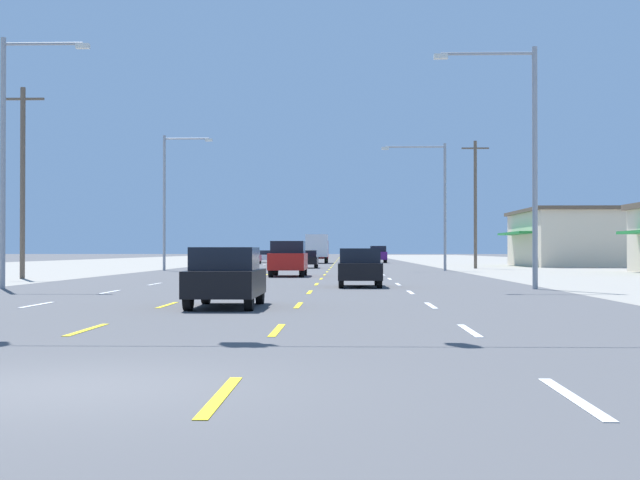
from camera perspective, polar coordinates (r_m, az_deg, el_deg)
ground_plane at (r=75.64m, az=-0.66°, el=-1.76°), size 572.00×572.00×0.00m
lot_apron_left at (r=80.52m, az=-18.56°, el=-1.66°), size 28.00×440.00×0.01m
lot_apron_right at (r=78.65m, az=17.68°, el=-1.69°), size 28.00×440.00×0.01m
lane_markings at (r=114.12m, az=0.11°, el=-1.39°), size 10.64×227.60×0.01m
signal_span_wire at (r=18.03m, az=-8.35°, el=11.60°), size 26.13×0.52×8.86m
hatchback_center_turn_nearest at (r=23.44m, az=-5.92°, el=-2.31°), size 1.72×3.90×1.54m
hatchback_inner_right_near at (r=36.42m, az=2.51°, el=-1.72°), size 1.72×3.90×1.54m
suv_center_turn_mid at (r=51.10m, az=-2.00°, el=-1.14°), size 1.98×4.90×1.98m
sedan_center_turn_midfar at (r=75.05m, az=-0.83°, el=-1.19°), size 1.80×4.50×1.46m
hatchback_far_left_far at (r=98.03m, az=-4.29°, el=-1.05°), size 1.72×3.90×1.54m
box_truck_center_turn_farther at (r=102.91m, az=-0.18°, el=-0.45°), size 2.40×7.20×3.23m
suv_far_right_farthest at (r=106.55m, az=3.66°, el=-0.89°), size 1.98×4.90×1.98m
sedan_far_left_distant_a at (r=110.68m, az=-3.52°, el=-1.02°), size 1.80×4.50×1.46m
sedan_inner_right_distant_b at (r=121.11m, az=1.73°, el=-0.99°), size 1.80×4.50×1.46m
sedan_inner_right_distant_c at (r=132.79m, az=1.86°, el=-0.96°), size 1.80×4.50×1.46m
storefront_right_row_2 at (r=87.46m, az=15.79°, el=0.14°), size 11.67×16.47×5.23m
streetlight_left_row_0 at (r=36.99m, az=-18.80°, el=5.66°), size 3.43×0.26×9.65m
streetlight_right_row_0 at (r=35.32m, az=12.69°, el=5.63°), size 3.90×0.26×9.17m
streetlight_left_row_1 at (r=66.83m, az=-9.46°, el=2.92°), size 3.60×0.26×9.82m
streetlight_right_row_1 at (r=65.91m, az=7.39°, el=2.78°), size 4.65×0.26×9.17m
utility_pole_left_row_0 at (r=49.25m, az=-18.15°, el=3.65°), size 2.20×0.26×9.86m
utility_pole_right_row_1 at (r=74.10m, az=9.72°, el=2.35°), size 2.20×0.26×10.28m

